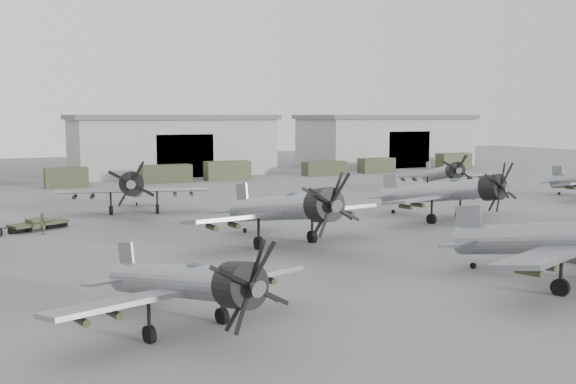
% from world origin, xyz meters
% --- Properties ---
extents(ground, '(220.00, 220.00, 0.00)m').
position_xyz_m(ground, '(0.00, 0.00, 0.00)').
color(ground, '#62625F').
rests_on(ground, ground).
extents(hangar_center, '(29.00, 14.80, 8.70)m').
position_xyz_m(hangar_center, '(0.00, 61.96, 4.37)').
color(hangar_center, '#ADADA2').
rests_on(hangar_center, ground).
extents(hangar_right, '(29.00, 14.80, 8.70)m').
position_xyz_m(hangar_right, '(38.00, 61.96, 4.37)').
color(hangar_right, '#ADADA2').
rests_on(hangar_right, ground).
extents(support_truck_2, '(4.93, 2.20, 2.35)m').
position_xyz_m(support_truck_2, '(-16.44, 50.00, 1.17)').
color(support_truck_2, '#3C422B').
rests_on(support_truck_2, ground).
extents(support_truck_3, '(6.46, 2.20, 2.29)m').
position_xyz_m(support_truck_3, '(-4.18, 50.00, 1.14)').
color(support_truck_3, '#3B3D28').
rests_on(support_truck_3, ground).
extents(support_truck_4, '(6.07, 2.20, 2.50)m').
position_xyz_m(support_truck_4, '(4.22, 50.00, 1.25)').
color(support_truck_4, '#464930').
rests_on(support_truck_4, ground).
extents(support_truck_5, '(6.41, 2.20, 1.98)m').
position_xyz_m(support_truck_5, '(19.18, 50.00, 0.99)').
color(support_truck_5, '#3C422B').
rests_on(support_truck_5, ground).
extents(support_truck_6, '(5.49, 2.20, 2.22)m').
position_xyz_m(support_truck_6, '(28.17, 50.00, 1.11)').
color(support_truck_6, '#3E442C').
rests_on(support_truck_6, ground).
extents(support_truck_7, '(5.74, 2.20, 2.58)m').
position_xyz_m(support_truck_7, '(43.02, 50.00, 1.29)').
color(support_truck_7, '#464A30').
rests_on(support_truck_7, ground).
extents(aircraft_near_0, '(11.30, 10.17, 4.50)m').
position_xyz_m(aircraft_near_0, '(-18.93, -6.88, 2.05)').
color(aircraft_near_0, gray).
rests_on(aircraft_near_0, ground).
extents(aircraft_mid_1, '(13.95, 12.56, 5.55)m').
position_xyz_m(aircraft_mid_1, '(-7.94, 6.73, 2.52)').
color(aircraft_mid_1, gray).
rests_on(aircraft_mid_1, ground).
extents(aircraft_mid_2, '(13.33, 12.00, 5.32)m').
position_xyz_m(aircraft_mid_2, '(8.27, 10.05, 2.42)').
color(aircraft_mid_2, '#919399').
rests_on(aircraft_mid_2, ground).
extents(aircraft_far_0, '(13.17, 11.86, 5.24)m').
position_xyz_m(aircraft_far_0, '(-13.90, 25.03, 2.39)').
color(aircraft_far_0, '#9A9DA2').
rests_on(aircraft_far_0, ground).
extents(aircraft_far_1, '(11.81, 10.65, 4.76)m').
position_xyz_m(aircraft_far_1, '(20.86, 25.79, 2.17)').
color(aircraft_far_1, gray).
rests_on(aircraft_far_1, ground).
extents(tug_trailer, '(7.31, 4.25, 1.49)m').
position_xyz_m(tug_trailer, '(-24.56, 19.33, 0.56)').
color(tug_trailer, '#373D28').
rests_on(tug_trailer, ground).
extents(ground_crew, '(0.59, 0.70, 1.64)m').
position_xyz_m(ground_crew, '(-22.01, 18.31, 0.82)').
color(ground_crew, '#40462E').
rests_on(ground_crew, ground).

